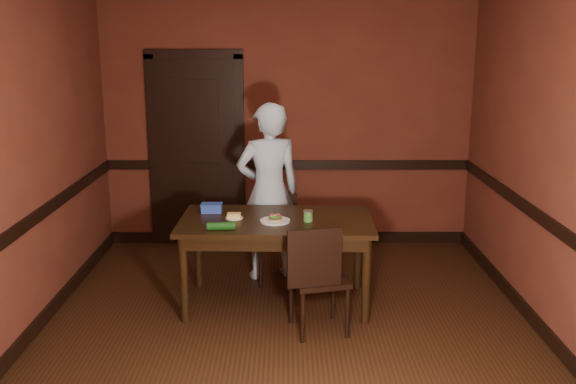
{
  "coord_description": "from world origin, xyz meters",
  "views": [
    {
      "loc": [
        -0.01,
        -4.72,
        2.29
      ],
      "look_at": [
        0.0,
        0.35,
        1.05
      ],
      "focal_mm": 40.0,
      "sensor_mm": 36.0,
      "label": 1
    }
  ],
  "objects_px": {
    "person": "(269,192)",
    "food_tub": "(212,208)",
    "dining_table": "(276,262)",
    "cheese_saucer": "(234,216)",
    "sandwich_plate": "(275,220)",
    "sauce_jar": "(308,216)",
    "chair_far": "(275,239)",
    "chair_near": "(319,277)"
  },
  "relations": [
    {
      "from": "chair_far",
      "to": "person",
      "type": "xyz_separation_m",
      "value": [
        -0.06,
        0.1,
        0.44
      ]
    },
    {
      "from": "sandwich_plate",
      "to": "cheese_saucer",
      "type": "xyz_separation_m",
      "value": [
        -0.35,
        0.1,
        0.0
      ]
    },
    {
      "from": "person",
      "to": "sauce_jar",
      "type": "relative_size",
      "value": 17.47
    },
    {
      "from": "dining_table",
      "to": "food_tub",
      "type": "xyz_separation_m",
      "value": [
        -0.57,
        0.22,
        0.42
      ]
    },
    {
      "from": "chair_near",
      "to": "food_tub",
      "type": "bearing_deg",
      "value": -53.15
    },
    {
      "from": "sandwich_plate",
      "to": "food_tub",
      "type": "bearing_deg",
      "value": 151.75
    },
    {
      "from": "dining_table",
      "to": "sandwich_plate",
      "type": "bearing_deg",
      "value": -94.33
    },
    {
      "from": "food_tub",
      "to": "chair_far",
      "type": "bearing_deg",
      "value": 31.84
    },
    {
      "from": "chair_far",
      "to": "sauce_jar",
      "type": "height_order",
      "value": "sauce_jar"
    },
    {
      "from": "chair_near",
      "to": "food_tub",
      "type": "distance_m",
      "value": 1.24
    },
    {
      "from": "chair_near",
      "to": "person",
      "type": "xyz_separation_m",
      "value": [
        -0.42,
        1.2,
        0.4
      ]
    },
    {
      "from": "food_tub",
      "to": "sandwich_plate",
      "type": "bearing_deg",
      "value": -28.39
    },
    {
      "from": "dining_table",
      "to": "cheese_saucer",
      "type": "relative_size",
      "value": 10.86
    },
    {
      "from": "dining_table",
      "to": "chair_near",
      "type": "height_order",
      "value": "chair_near"
    },
    {
      "from": "sandwich_plate",
      "to": "cheese_saucer",
      "type": "height_order",
      "value": "sandwich_plate"
    },
    {
      "from": "dining_table",
      "to": "sauce_jar",
      "type": "relative_size",
      "value": 16.9
    },
    {
      "from": "person",
      "to": "food_tub",
      "type": "xyz_separation_m",
      "value": [
        -0.49,
        -0.44,
        -0.04
      ]
    },
    {
      "from": "sandwich_plate",
      "to": "sauce_jar",
      "type": "bearing_deg",
      "value": 1.88
    },
    {
      "from": "person",
      "to": "sandwich_plate",
      "type": "bearing_deg",
      "value": 79.15
    },
    {
      "from": "chair_near",
      "to": "sauce_jar",
      "type": "height_order",
      "value": "chair_near"
    },
    {
      "from": "dining_table",
      "to": "sauce_jar",
      "type": "height_order",
      "value": "sauce_jar"
    },
    {
      "from": "dining_table",
      "to": "cheese_saucer",
      "type": "height_order",
      "value": "cheese_saucer"
    },
    {
      "from": "cheese_saucer",
      "to": "person",
      "type": "bearing_deg",
      "value": 66.64
    },
    {
      "from": "person",
      "to": "dining_table",
      "type": "bearing_deg",
      "value": 80.58
    },
    {
      "from": "chair_near",
      "to": "person",
      "type": "height_order",
      "value": "person"
    },
    {
      "from": "chair_near",
      "to": "sauce_jar",
      "type": "xyz_separation_m",
      "value": [
        -0.07,
        0.46,
        0.37
      ]
    },
    {
      "from": "chair_far",
      "to": "dining_table",
      "type": "bearing_deg",
      "value": -97.37
    },
    {
      "from": "dining_table",
      "to": "person",
      "type": "distance_m",
      "value": 0.81
    },
    {
      "from": "cheese_saucer",
      "to": "dining_table",
      "type": "bearing_deg",
      "value": -2.54
    },
    {
      "from": "person",
      "to": "sauce_jar",
      "type": "bearing_deg",
      "value": 98.97
    },
    {
      "from": "sauce_jar",
      "to": "cheese_saucer",
      "type": "height_order",
      "value": "sauce_jar"
    },
    {
      "from": "person",
      "to": "cheese_saucer",
      "type": "bearing_deg",
      "value": 50.14
    },
    {
      "from": "sandwich_plate",
      "to": "sauce_jar",
      "type": "relative_size",
      "value": 2.59
    },
    {
      "from": "sauce_jar",
      "to": "chair_far",
      "type": "bearing_deg",
      "value": 114.89
    },
    {
      "from": "chair_near",
      "to": "sandwich_plate",
      "type": "height_order",
      "value": "chair_near"
    },
    {
      "from": "chair_far",
      "to": "cheese_saucer",
      "type": "bearing_deg",
      "value": -131.6
    },
    {
      "from": "chair_far",
      "to": "person",
      "type": "bearing_deg",
      "value": 108.89
    },
    {
      "from": "sandwich_plate",
      "to": "cheese_saucer",
      "type": "relative_size",
      "value": 1.67
    },
    {
      "from": "person",
      "to": "cheese_saucer",
      "type": "xyz_separation_m",
      "value": [
        -0.28,
        -0.65,
        -0.06
      ]
    },
    {
      "from": "chair_far",
      "to": "cheese_saucer",
      "type": "relative_size",
      "value": 5.35
    },
    {
      "from": "dining_table",
      "to": "food_tub",
      "type": "distance_m",
      "value": 0.75
    },
    {
      "from": "dining_table",
      "to": "chair_far",
      "type": "xyz_separation_m",
      "value": [
        -0.03,
        0.56,
        0.02
      ]
    }
  ]
}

